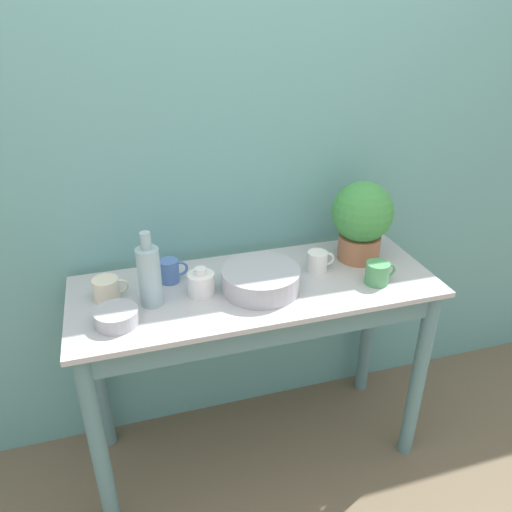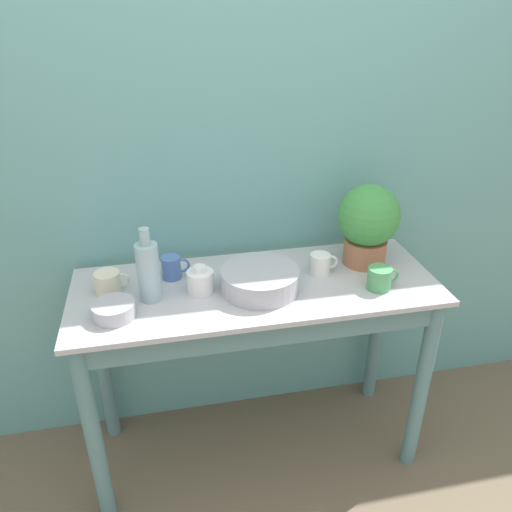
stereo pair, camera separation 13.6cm
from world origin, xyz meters
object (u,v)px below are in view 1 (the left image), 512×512
Objects in this scene: mug_white at (318,261)px; mug_cream at (107,289)px; bowl_wash_large at (261,279)px; bottle_short at (201,283)px; mug_blue at (170,271)px; potted_plant at (362,218)px; bowl_small_steel at (117,317)px; mug_green at (378,273)px; bottle_tall at (149,275)px.

mug_cream is at bearing 178.27° from mug_white.
mug_cream is (-0.54, 0.09, -0.00)m from bowl_wash_large.
bottle_short reaches higher than mug_blue.
mug_white is at bearing -8.20° from mug_blue.
mug_white is (-0.20, -0.05, -0.14)m from potted_plant.
bowl_wash_large is 2.01× the size of bowl_small_steel.
bowl_wash_large is 2.32× the size of mug_cream.
bottle_short is 0.73× the size of bowl_small_steel.
mug_green is at bearing -10.28° from mug_cream.
potted_plant is 0.49m from bowl_wash_large.
mug_green is at bearing -6.79° from bottle_tall.
bottle_short is at bearing 19.15° from bowl_small_steel.
potted_plant is at bearing 13.77° from mug_white.
bottle_short is 0.97× the size of mug_blue.
bottle_tall is at bearing 173.21° from mug_green.
potted_plant reaches higher than mug_blue.
bottle_short is 0.47m from mug_white.
bottle_short is 0.94× the size of mug_white.
mug_cream is at bearing 98.37° from bowl_small_steel.
mug_cream is (-0.99, -0.02, -0.14)m from potted_plant.
bowl_wash_large is at bearing -9.96° from mug_cream.
mug_green is 0.77m from mug_blue.
bottle_tall is 2.47× the size of mug_white.
bowl_wash_large is at bearing -164.43° from mug_white.
bowl_wash_large is 2.75× the size of bottle_short.
mug_cream is 0.17m from bowl_small_steel.
mug_blue reaches higher than mug_white.
mug_blue is at bearing 171.80° from mug_white.
mug_blue reaches higher than mug_cream.
mug_cream is (-0.79, 0.02, -0.00)m from mug_white.
potted_plant is at bearing 14.78° from bowl_wash_large.
bowl_small_steel is at bearing -168.74° from potted_plant.
mug_white is at bearing -1.73° from mug_cream.
mug_white is at bearing 4.79° from bottle_tall.
potted_plant reaches higher than mug_green.
mug_cream is at bearing -178.57° from potted_plant.
bottle_tall reaches higher than mug_blue.
mug_cream is 0.24m from mug_blue.
mug_blue is at bearing 153.80° from bowl_wash_large.
potted_plant reaches higher than bowl_small_steel.
bottle_tall is 0.18m from mug_cream.
mug_blue is at bearing 13.88° from mug_cream.
mug_green is 0.98× the size of mug_cream.
mug_white is 0.78m from bowl_small_steel.
potted_plant is at bearing 1.43° from mug_cream.
mug_blue is at bearing 177.58° from potted_plant.
mug_green is at bearing -17.51° from mug_blue.
mug_white is at bearing -166.23° from potted_plant.
bowl_small_steel is (0.02, -0.17, -0.01)m from mug_cream.
mug_white is 0.79m from mug_cream.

